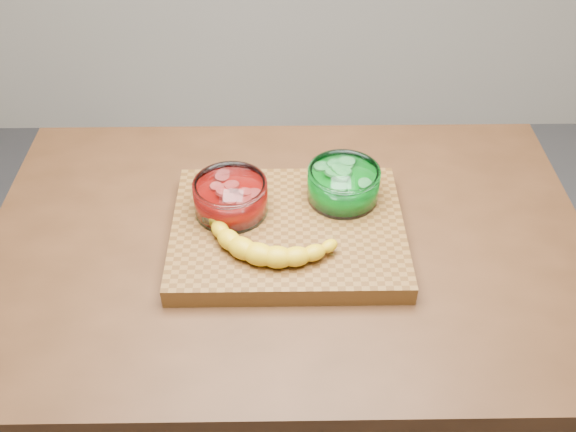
{
  "coord_description": "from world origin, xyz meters",
  "views": [
    {
      "loc": [
        -0.01,
        -0.92,
        1.78
      ],
      "look_at": [
        0.0,
        0.0,
        0.96
      ],
      "focal_mm": 40.0,
      "sensor_mm": 36.0,
      "label": 1
    }
  ],
  "objects": [
    {
      "name": "banana",
      "position": [
        -0.03,
        -0.06,
        0.96
      ],
      "size": [
        0.28,
        0.17,
        0.04
      ],
      "primitive_type": null,
      "color": "gold",
      "rests_on": "cutting_board"
    },
    {
      "name": "counter",
      "position": [
        0.0,
        0.0,
        0.45
      ],
      "size": [
        1.2,
        0.8,
        0.9
      ],
      "primitive_type": "cube",
      "color": "#482A15",
      "rests_on": "ground"
    },
    {
      "name": "bowl_red",
      "position": [
        -0.11,
        0.04,
        0.97
      ],
      "size": [
        0.14,
        0.14,
        0.07
      ],
      "color": "white",
      "rests_on": "cutting_board"
    },
    {
      "name": "bowl_green",
      "position": [
        0.11,
        0.08,
        0.97
      ],
      "size": [
        0.14,
        0.14,
        0.07
      ],
      "color": "white",
      "rests_on": "cutting_board"
    },
    {
      "name": "cutting_board",
      "position": [
        0.0,
        0.0,
        0.92
      ],
      "size": [
        0.45,
        0.35,
        0.04
      ],
      "primitive_type": "cube",
      "color": "brown",
      "rests_on": "counter"
    }
  ]
}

